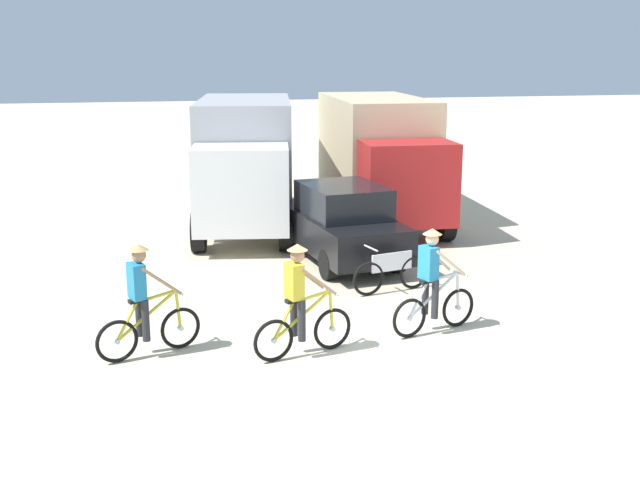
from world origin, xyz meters
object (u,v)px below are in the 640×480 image
box_truck_grey_hauler (245,157)px  cyclist_orange_shirt (144,305)px  cyclist_cowboy_hat (300,304)px  bicycle_spare (391,273)px  cyclist_near_camera (432,285)px  box_truck_tan_camper (380,153)px  sedan_parked (341,223)px

box_truck_grey_hauler → cyclist_orange_shirt: box_truck_grey_hauler is taller
cyclist_cowboy_hat → bicycle_spare: (2.36, 2.86, -0.45)m
cyclist_near_camera → bicycle_spare: cyclist_near_camera is taller
cyclist_cowboy_hat → cyclist_near_camera: same height
box_truck_tan_camper → cyclist_near_camera: size_ratio=3.76×
box_truck_tan_camper → bicycle_spare: (-1.65, -6.55, -1.48)m
cyclist_near_camera → bicycle_spare: bearing=90.0°
cyclist_cowboy_hat → cyclist_near_camera: 2.43m
cyclist_orange_shirt → bicycle_spare: 5.30m
box_truck_tan_camper → bicycle_spare: bearing=-104.2°
box_truck_tan_camper → cyclist_cowboy_hat: bearing=-113.1°
box_truck_grey_hauler → sedan_parked: (1.67, -4.03, -0.99)m
box_truck_grey_hauler → cyclist_orange_shirt: bearing=-106.5°
sedan_parked → cyclist_orange_shirt: 6.45m
box_truck_grey_hauler → box_truck_tan_camper: same height
sedan_parked → box_truck_grey_hauler: bearing=112.4°
sedan_parked → cyclist_cowboy_hat: cyclist_cowboy_hat is taller
cyclist_orange_shirt → box_truck_tan_camper: bearing=54.4°
sedan_parked → bicycle_spare: 2.54m
box_truck_grey_hauler → sedan_parked: bearing=-67.6°
sedan_parked → cyclist_near_camera: (0.43, -4.76, -0.04)m
sedan_parked → cyclist_orange_shirt: (-4.29, -4.81, -0.04)m
bicycle_spare → box_truck_tan_camper: bearing=75.8°
cyclist_cowboy_hat → cyclist_near_camera: (2.36, 0.56, 0.00)m
cyclist_near_camera → bicycle_spare: size_ratio=1.07×
box_truck_tan_camper → bicycle_spare: 6.92m
sedan_parked → bicycle_spare: sedan_parked is taller
sedan_parked → bicycle_spare: (0.43, -2.46, -0.48)m
box_truck_tan_camper → cyclist_near_camera: bearing=-100.6°
cyclist_orange_shirt → cyclist_near_camera: (4.72, 0.06, 0.00)m
bicycle_spare → sedan_parked: bearing=100.0°
box_truck_grey_hauler → bicycle_spare: (2.10, -6.49, -1.48)m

